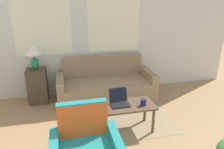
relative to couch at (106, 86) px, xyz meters
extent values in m
cube|color=silver|center=(-0.36, 0.43, 1.04)|extent=(6.75, 0.05, 2.60)
cube|color=white|center=(-1.16, 0.40, 1.29)|extent=(1.10, 0.01, 1.30)
cube|color=white|center=(0.28, 0.40, 1.29)|extent=(1.10, 0.01, 1.30)
cube|color=#9E8966|center=(-0.02, -0.65, -0.25)|extent=(1.96, 1.81, 0.01)
cube|color=#937A5B|center=(0.00, -0.07, -0.06)|extent=(1.68, 0.82, 0.40)
cube|color=#937A5B|center=(0.00, 0.28, 0.17)|extent=(1.68, 0.12, 0.85)
cube|color=#937A5B|center=(-0.91, -0.07, 0.02)|extent=(0.14, 0.82, 0.55)
cube|color=#937A5B|center=(0.91, -0.07, 0.02)|extent=(0.14, 0.82, 0.55)
cube|color=teal|center=(-0.64, -1.77, 0.17)|extent=(0.60, 0.10, 0.86)
cube|color=#D1511E|center=(-0.64, -1.83, 0.28)|extent=(0.60, 0.01, 0.62)
cube|color=#4C3D2D|center=(-1.35, 0.13, 0.09)|extent=(0.37, 0.37, 0.69)
ellipsoid|color=#1E8451|center=(-1.35, 0.13, 0.55)|extent=(0.15, 0.15, 0.24)
cylinder|color=tan|center=(-1.35, 0.13, 0.70)|extent=(0.02, 0.02, 0.06)
cone|color=white|center=(-1.35, 0.13, 0.83)|extent=(0.31, 0.31, 0.19)
cube|color=brown|center=(-0.02, -1.22, 0.18)|extent=(1.09, 0.45, 0.03)
cylinder|color=brown|center=(-0.52, -1.40, -0.05)|extent=(0.04, 0.04, 0.42)
cylinder|color=brown|center=(0.47, -1.40, -0.05)|extent=(0.04, 0.04, 0.42)
cylinder|color=brown|center=(-0.52, -1.05, -0.05)|extent=(0.04, 0.04, 0.42)
cylinder|color=brown|center=(0.47, -1.05, -0.05)|extent=(0.04, 0.04, 0.42)
cube|color=black|center=(-0.02, -1.21, 0.20)|extent=(0.29, 0.21, 0.02)
cube|color=black|center=(-0.02, -1.08, 0.31)|extent=(0.29, 0.07, 0.21)
cylinder|color=#B23D38|center=(-0.37, -1.10, 0.23)|extent=(0.09, 0.09, 0.08)
cylinder|color=#191E4C|center=(0.33, -1.29, 0.24)|extent=(0.09, 0.09, 0.10)
ellipsoid|color=gold|center=(-0.36, -1.26, 0.23)|extent=(0.14, 0.14, 0.08)
camera|label=1|loc=(-0.82, -4.11, 1.80)|focal=35.00mm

